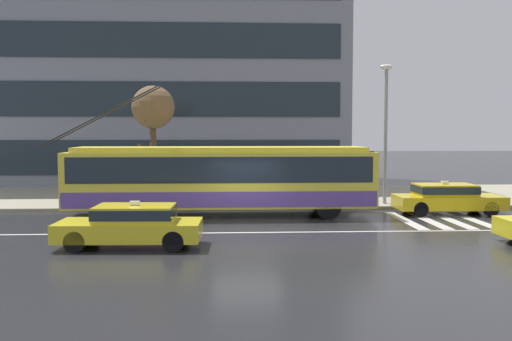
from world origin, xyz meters
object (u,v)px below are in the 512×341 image
object	(u,v)px
taxi_oncoming_near	(132,224)
pedestrian_walking_past	(215,166)
street_tree_bare	(153,109)
trolleybus	(222,178)
street_lamp	(386,121)
pedestrian_approaching_curb	(294,169)
pedestrian_at_shelter	(142,183)
taxi_ahead_of_bus	(447,197)

from	to	relation	value
taxi_oncoming_near	pedestrian_walking_past	bearing A→B (deg)	77.68
street_tree_bare	pedestrian_walking_past	bearing A→B (deg)	4.70
trolleybus	taxi_oncoming_near	bearing A→B (deg)	-113.01
trolleybus	street_lamp	size ratio (longest dim) A/B	2.11
trolleybus	pedestrian_approaching_curb	xyz separation A→B (m)	(3.28, 2.56, 0.19)
trolleybus	street_lamp	distance (m)	8.29
trolleybus	pedestrian_at_shelter	distance (m)	5.13
pedestrian_at_shelter	pedestrian_walking_past	size ratio (longest dim) A/B	0.79
taxi_oncoming_near	pedestrian_walking_past	xyz separation A→B (m)	(2.29, 10.48, 1.10)
pedestrian_walking_past	street_tree_bare	world-z (taller)	street_tree_bare
pedestrian_at_shelter	street_tree_bare	world-z (taller)	street_tree_bare
taxi_oncoming_near	pedestrian_at_shelter	distance (m)	9.78
street_tree_bare	taxi_ahead_of_bus	bearing A→B (deg)	-17.04
taxi_ahead_of_bus	street_lamp	xyz separation A→B (m)	(-1.97, 2.49, 3.24)
taxi_oncoming_near	pedestrian_at_shelter	world-z (taller)	pedestrian_at_shelter
taxi_ahead_of_bus	street_lamp	distance (m)	4.53
taxi_ahead_of_bus	pedestrian_walking_past	bearing A→B (deg)	157.16
pedestrian_approaching_curb	street_lamp	world-z (taller)	street_lamp
street_lamp	street_tree_bare	xyz separation A→B (m)	(-10.77, 1.41, 0.59)
pedestrian_walking_past	pedestrian_at_shelter	bearing A→B (deg)	-167.15
street_lamp	taxi_ahead_of_bus	bearing A→B (deg)	-51.73
taxi_oncoming_near	pedestrian_approaching_curb	bearing A→B (deg)	56.02
taxi_ahead_of_bus	taxi_oncoming_near	size ratio (longest dim) A/B	1.02
taxi_oncoming_near	pedestrian_walking_past	size ratio (longest dim) A/B	2.14
taxi_ahead_of_bus	street_tree_bare	world-z (taller)	street_tree_bare
pedestrian_walking_past	street_tree_bare	xyz separation A→B (m)	(-2.90, -0.24, 2.73)
pedestrian_approaching_curb	pedestrian_walking_past	world-z (taller)	pedestrian_walking_past
taxi_ahead_of_bus	pedestrian_approaching_curb	size ratio (longest dim) A/B	2.21
taxi_oncoming_near	street_lamp	xyz separation A→B (m)	(10.16, 8.83, 3.24)
trolleybus	street_tree_bare	bearing A→B (deg)	129.20
pedestrian_walking_past	street_lamp	size ratio (longest dim) A/B	0.32
pedestrian_at_shelter	pedestrian_approaching_curb	xyz separation A→B (m)	(7.04, -0.91, 0.68)
trolleybus	taxi_oncoming_near	xyz separation A→B (m)	(-2.65, -6.24, -0.87)
street_tree_bare	taxi_oncoming_near	bearing A→B (deg)	-86.58
trolleybus	street_tree_bare	world-z (taller)	street_tree_bare
trolleybus	pedestrian_at_shelter	size ratio (longest dim) A/B	8.40
taxi_ahead_of_bus	pedestrian_at_shelter	bearing A→B (deg)	165.71
pedestrian_at_shelter	street_tree_bare	distance (m)	3.52
taxi_oncoming_near	street_tree_bare	world-z (taller)	street_tree_bare
taxi_ahead_of_bus	pedestrian_approaching_curb	distance (m)	6.75
taxi_oncoming_near	pedestrian_walking_past	world-z (taller)	pedestrian_walking_past
taxi_ahead_of_bus	street_tree_bare	xyz separation A→B (m)	(-12.74, 3.91, 3.83)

